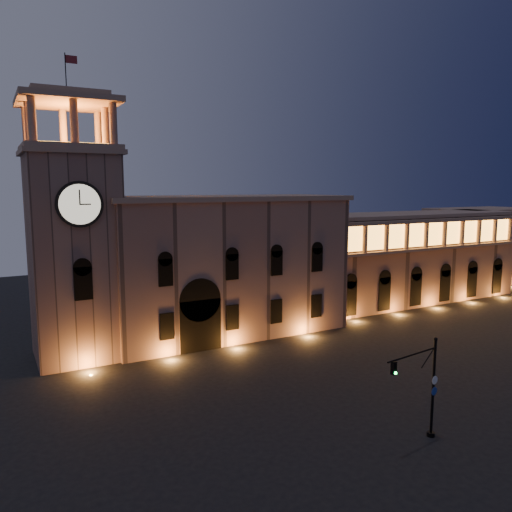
# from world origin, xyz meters

# --- Properties ---
(ground) EXTENTS (160.00, 160.00, 0.00)m
(ground) POSITION_xyz_m (0.00, 0.00, 0.00)
(ground) COLOR black
(ground) RESTS_ON ground
(government_building) EXTENTS (30.80, 12.80, 17.60)m
(government_building) POSITION_xyz_m (-2.08, 21.93, 8.77)
(government_building) COLOR #7A5950
(government_building) RESTS_ON ground
(clock_tower) EXTENTS (9.80, 9.80, 32.40)m
(clock_tower) POSITION_xyz_m (-20.50, 20.98, 12.50)
(clock_tower) COLOR #7A5950
(clock_tower) RESTS_ON ground
(colonnade_wing) EXTENTS (40.60, 11.50, 14.50)m
(colonnade_wing) POSITION_xyz_m (32.00, 23.92, 7.33)
(colonnade_wing) COLOR brown
(colonnade_wing) RESTS_ON ground
(secondary_building) EXTENTS (20.00, 12.00, 14.00)m
(secondary_building) POSITION_xyz_m (58.00, 30.00, 7.00)
(secondary_building) COLOR brown
(secondary_building) RESTS_ON ground
(traffic_light) EXTENTS (5.61, 1.16, 7.75)m
(traffic_light) POSITION_xyz_m (-1.13, -10.77, 4.07)
(traffic_light) COLOR black
(traffic_light) RESTS_ON ground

